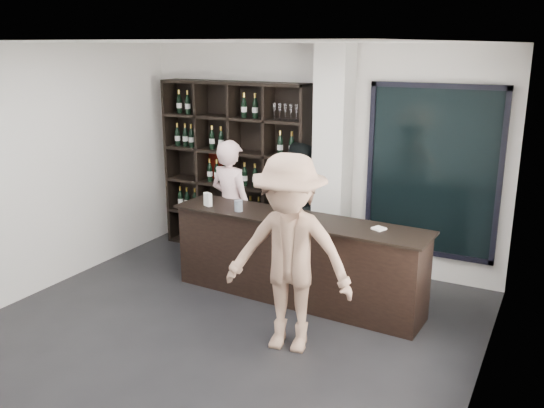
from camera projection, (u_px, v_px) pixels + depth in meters
The scene contains 12 objects.
floor at pixel (202, 347), 5.69m from camera, with size 5.00×5.50×0.01m, color black.
wine_shelf at pixel (235, 168), 8.07m from camera, with size 2.20×0.35×2.40m, color black, non-canonical shape.
structural_column at pixel (333, 162), 7.25m from camera, with size 0.40×0.40×2.90m, color silver.
glass_panel at pixel (432, 172), 6.92m from camera, with size 1.60×0.08×2.10m.
tasting_counter at pixel (296, 259), 6.61m from camera, with size 3.05×0.64×1.00m.
taster_pink at pixel (231, 207), 7.38m from camera, with size 0.63×0.42×1.74m, color #F3C6C8.
taster_black at pixel (297, 205), 7.56m from camera, with size 0.82×0.64×1.68m, color black.
customer at pixel (289, 254), 5.44m from camera, with size 1.25×0.72×1.93m, color #A47D65.
wine_glass at pixel (296, 211), 6.39m from camera, with size 0.08×0.08×0.19m, color white, non-canonical shape.
spit_cup at pixel (239, 206), 6.70m from camera, with size 0.10×0.10×0.13m, color silver.
napkin_stack at pixel (379, 229), 6.05m from camera, with size 0.12×0.12×0.02m, color white.
card_stand at pixel (208, 199), 6.91m from camera, with size 0.11×0.05×0.16m, color white.
Camera 1 is at (2.97, -4.20, 2.89)m, focal length 38.00 mm.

